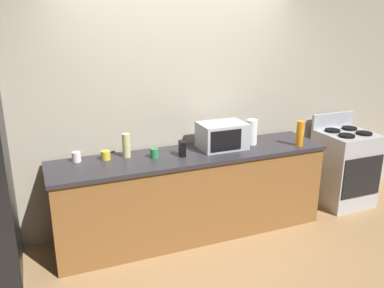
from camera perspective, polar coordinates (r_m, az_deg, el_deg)
name	(u,v)px	position (r m, az deg, el deg)	size (l,w,h in m)	color
ground_plane	(207,252)	(4.14, 2.15, -14.89)	(8.00, 8.00, 0.00)	#A87F51
back_wall	(178,102)	(4.33, -2.05, 5.94)	(6.40, 0.10, 2.70)	#B2A893
counter_run	(192,194)	(4.25, 0.00, -7.06)	(2.84, 0.64, 0.90)	brown
stove_range	(344,167)	(5.28, 20.59, -3.10)	(0.60, 0.61, 1.08)	#B7BABF
microwave	(222,136)	(4.23, 4.27, 1.19)	(0.48, 0.35, 0.27)	#B7BABF
paper_towel_roll	(252,132)	(4.39, 8.41, 1.68)	(0.12, 0.12, 0.27)	white
cordless_phone	(182,148)	(4.00, -1.39, -0.63)	(0.05, 0.11, 0.15)	black
bottle_dish_soap	(300,134)	(4.43, 14.94, 1.42)	(0.08, 0.08, 0.27)	orange
bottle_vinegar	(126,145)	(4.00, -9.23, -0.20)	(0.08, 0.08, 0.24)	beige
mug_white	(76,157)	(4.00, -15.95, -1.75)	(0.08, 0.08, 0.10)	white
mug_yellow	(106,155)	(3.99, -12.06, -1.56)	(0.09, 0.09, 0.09)	yellow
mug_green	(154,153)	(3.97, -5.32, -1.28)	(0.08, 0.08, 0.09)	#2D8C47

